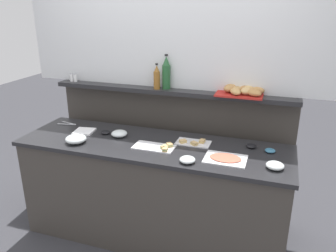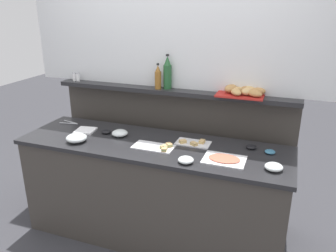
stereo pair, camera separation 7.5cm
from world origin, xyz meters
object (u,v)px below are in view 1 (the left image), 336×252
object	(u,v)px
sandwich_platter_front	(193,143)
pepper_shaker	(75,77)
cold_cuts_platter	(225,159)
napkin_stack	(84,131)
glass_bowl_medium	(119,134)
condiment_bowl_teal	(105,132)
glass_bowl_extra	(76,139)
vinegar_bottle_amber	(157,78)
sandwich_platter_side	(157,147)
glass_bowl_small	(275,166)
bread_basket	(242,91)
condiment_bowl_red	(251,146)
salt_shaker	(72,77)
glass_bowl_large	(187,160)
serving_tongs	(68,124)
condiment_bowl_dark	(270,151)
wine_bottle_green	(166,73)

from	to	relation	value
sandwich_platter_front	pepper_shaker	xyz separation A→B (m)	(-1.32, 0.34, 0.40)
cold_cuts_platter	napkin_stack	bearing A→B (deg)	173.19
glass_bowl_medium	condiment_bowl_teal	bearing A→B (deg)	173.67
glass_bowl_medium	glass_bowl_extra	world-z (taller)	glass_bowl_extra
glass_bowl_extra	vinegar_bottle_amber	size ratio (longest dim) A/B	0.75
sandwich_platter_side	glass_bowl_small	distance (m)	0.93
vinegar_bottle_amber	bread_basket	size ratio (longest dim) A/B	0.57
condiment_bowl_red	salt_shaker	distance (m)	1.90
glass_bowl_small	salt_shaker	size ratio (longest dim) A/B	1.48
glass_bowl_medium	condiment_bowl_teal	xyz separation A→B (m)	(-0.15, 0.02, -0.01)
condiment_bowl_red	napkin_stack	xyz separation A→B (m)	(-1.48, -0.13, -0.01)
glass_bowl_medium	vinegar_bottle_amber	size ratio (longest dim) A/B	0.60
glass_bowl_large	serving_tongs	xyz separation A→B (m)	(-1.33, 0.44, -0.02)
sandwich_platter_side	salt_shaker	size ratio (longest dim) A/B	3.89
glass_bowl_large	condiment_bowl_teal	xyz separation A→B (m)	(-0.86, 0.32, -0.01)
sandwich_platter_side	salt_shaker	distance (m)	1.29
bread_basket	condiment_bowl_dark	bearing A→B (deg)	-48.41
glass_bowl_medium	condiment_bowl_red	xyz separation A→B (m)	(1.13, 0.12, -0.01)
glass_bowl_small	salt_shaker	bearing A→B (deg)	163.69
glass_bowl_medium	pepper_shaker	distance (m)	0.86
condiment_bowl_teal	pepper_shaker	xyz separation A→B (m)	(-0.52, 0.38, 0.39)
glass_bowl_extra	glass_bowl_small	bearing A→B (deg)	1.43
sandwich_platter_front	bread_basket	xyz separation A→B (m)	(0.34, 0.35, 0.39)
vinegar_bottle_amber	condiment_bowl_teal	bearing A→B (deg)	-135.99
glass_bowl_extra	salt_shaker	distance (m)	0.85
cold_cuts_platter	vinegar_bottle_amber	world-z (taller)	vinegar_bottle_amber
glass_bowl_extra	condiment_bowl_dark	xyz separation A→B (m)	(1.57, 0.32, -0.02)
serving_tongs	pepper_shaker	size ratio (longest dim) A/B	2.12
sandwich_platter_side	serving_tongs	distance (m)	1.05
sandwich_platter_side	condiment_bowl_teal	world-z (taller)	sandwich_platter_side
cold_cuts_platter	wine_bottle_green	bearing A→B (deg)	139.10
sandwich_platter_side	condiment_bowl_teal	bearing A→B (deg)	165.08
glass_bowl_medium	napkin_stack	bearing A→B (deg)	-178.39
serving_tongs	napkin_stack	distance (m)	0.30
salt_shaker	bread_basket	size ratio (longest dim) A/B	0.21
sandwich_platter_front	cold_cuts_platter	bearing A→B (deg)	-35.51
glass_bowl_medium	pepper_shaker	world-z (taller)	pepper_shaker
napkin_stack	salt_shaker	bearing A→B (deg)	131.53
glass_bowl_extra	condiment_bowl_red	xyz separation A→B (m)	(1.41, 0.37, -0.02)
sandwich_platter_front	bread_basket	bearing A→B (deg)	45.86
condiment_bowl_teal	vinegar_bottle_amber	size ratio (longest dim) A/B	0.37
napkin_stack	vinegar_bottle_amber	xyz separation A→B (m)	(0.57, 0.38, 0.46)
pepper_shaker	salt_shaker	bearing A→B (deg)	180.00
sandwich_platter_side	condiment_bowl_red	world-z (taller)	sandwich_platter_side
cold_cuts_platter	serving_tongs	world-z (taller)	cold_cuts_platter
cold_cuts_platter	condiment_bowl_teal	xyz separation A→B (m)	(-1.12, 0.18, 0.01)
serving_tongs	pepper_shaker	bearing A→B (deg)	99.54
glass_bowl_extra	condiment_bowl_dark	bearing A→B (deg)	11.65
glass_bowl_small	bread_basket	size ratio (longest dim) A/B	0.31
glass_bowl_small	napkin_stack	size ratio (longest dim) A/B	0.76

